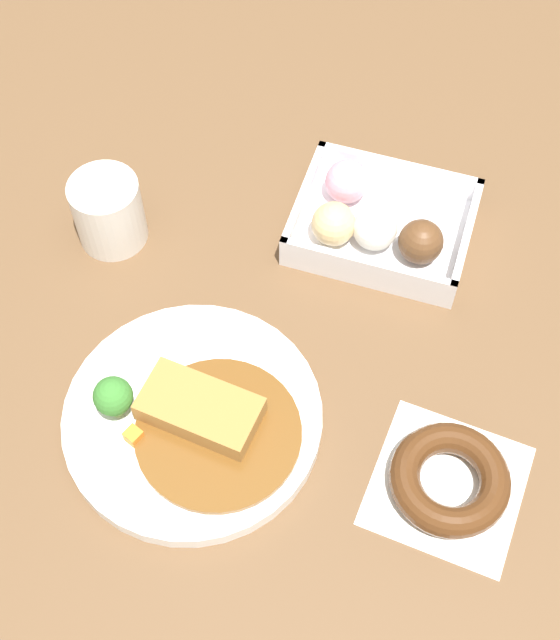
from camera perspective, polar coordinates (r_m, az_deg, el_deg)
ground_plane at (r=0.91m, az=-0.84°, el=-1.83°), size 1.60×1.60×0.00m
curry_plate at (r=0.86m, az=-5.70°, el=-6.30°), size 0.25×0.25×0.07m
donut_box at (r=0.97m, az=6.25°, el=6.30°), size 0.19×0.15×0.06m
chocolate_ring_donut at (r=0.84m, az=10.96°, el=-10.16°), size 0.15×0.15×0.03m
coffee_mug at (r=0.97m, az=-11.10°, el=6.93°), size 0.08×0.08×0.08m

